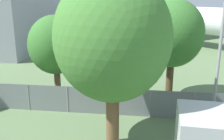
{
  "coord_description": "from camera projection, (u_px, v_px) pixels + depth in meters",
  "views": [
    {
      "loc": [
        2.15,
        -3.8,
        7.11
      ],
      "look_at": [
        -0.15,
        13.84,
        2.0
      ],
      "focal_mm": 42.0,
      "sensor_mm": 36.0,
      "label": 1
    }
  ],
  "objects": [
    {
      "name": "perimeter_fence",
      "position": [
        108.0,
        102.0,
        15.95
      ],
      "size": [
        56.07,
        0.07,
        1.72
      ],
      "color": "gray",
      "rests_on": "ground"
    },
    {
      "name": "tree_far_right",
      "position": [
        113.0,
        39.0,
        11.56
      ],
      "size": [
        5.25,
        5.25,
        8.17
      ],
      "color": "brown",
      "rests_on": "ground"
    },
    {
      "name": "tree_behind_benches",
      "position": [
        172.0,
        34.0,
        17.49
      ],
      "size": [
        4.16,
        4.16,
        6.93
      ],
      "color": "#4C3823",
      "rests_on": "ground"
    },
    {
      "name": "tree_left_of_cabin",
      "position": [
        55.0,
        45.0,
        17.37
      ],
      "size": [
        3.58,
        3.58,
        5.9
      ],
      "color": "brown",
      "rests_on": "ground"
    },
    {
      "name": "light_mast",
      "position": [
        220.0,
        46.0,
        13.06
      ],
      "size": [
        0.44,
        0.44,
        7.56
      ],
      "color": "#99999E",
      "rests_on": "ground"
    },
    {
      "name": "airplane",
      "position": [
        176.0,
        19.0,
        38.76
      ],
      "size": [
        31.39,
        27.86,
        10.96
      ],
      "rotation": [
        0.0,
        0.0,
        -0.71
      ],
      "color": "silver",
      "rests_on": "ground"
    }
  ]
}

